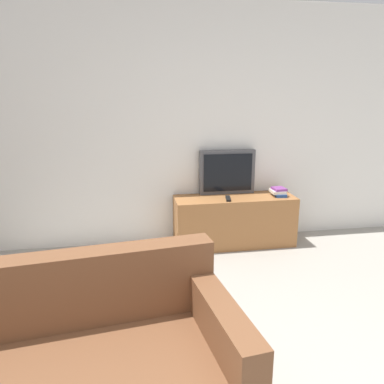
{
  "coord_description": "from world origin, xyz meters",
  "views": [
    {
      "loc": [
        -0.63,
        -1.05,
        1.66
      ],
      "look_at": [
        -0.04,
        2.41,
        0.73
      ],
      "focal_mm": 35.0,
      "sensor_mm": 36.0,
      "label": 1
    }
  ],
  "objects_px": {
    "tv_stand": "(234,221)",
    "television": "(227,172)",
    "book_stack": "(279,192)",
    "remote_on_stand": "(228,199)"
  },
  "relations": [
    {
      "from": "tv_stand",
      "to": "television",
      "type": "bearing_deg",
      "value": 106.85
    },
    {
      "from": "book_stack",
      "to": "remote_on_stand",
      "type": "xyz_separation_m",
      "value": [
        -0.6,
        -0.06,
        -0.03
      ]
    },
    {
      "from": "television",
      "to": "remote_on_stand",
      "type": "xyz_separation_m",
      "value": [
        -0.05,
        -0.26,
        -0.24
      ]
    },
    {
      "from": "book_stack",
      "to": "remote_on_stand",
      "type": "bearing_deg",
      "value": -173.92
    },
    {
      "from": "television",
      "to": "remote_on_stand",
      "type": "relative_size",
      "value": 3.4
    },
    {
      "from": "television",
      "to": "book_stack",
      "type": "xyz_separation_m",
      "value": [
        0.54,
        -0.2,
        -0.2
      ]
    },
    {
      "from": "tv_stand",
      "to": "remote_on_stand",
      "type": "xyz_separation_m",
      "value": [
        -0.1,
        -0.09,
        0.29
      ]
    },
    {
      "from": "tv_stand",
      "to": "television",
      "type": "xyz_separation_m",
      "value": [
        -0.05,
        0.17,
        0.52
      ]
    },
    {
      "from": "television",
      "to": "book_stack",
      "type": "relative_size",
      "value": 3.01
    },
    {
      "from": "book_stack",
      "to": "remote_on_stand",
      "type": "distance_m",
      "value": 0.6
    }
  ]
}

